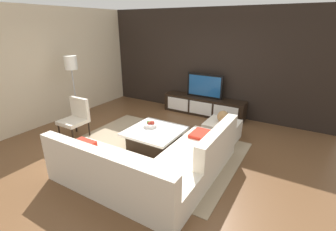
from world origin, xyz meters
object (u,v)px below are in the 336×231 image
at_px(coffee_table, 155,138).
at_px(ottoman, 222,131).
at_px(accent_chair_near, 76,116).
at_px(floor_lamp, 71,68).
at_px(decorative_ball, 223,117).
at_px(fruit_bowl, 150,124).
at_px(television, 205,86).
at_px(media_console, 204,106).
at_px(sectional_couch, 154,165).

xyz_separation_m(coffee_table, ottoman, (1.06, 1.07, -0.00)).
height_order(accent_chair_near, floor_lamp, floor_lamp).
relative_size(accent_chair_near, decorative_ball, 3.41).
xyz_separation_m(ottoman, fruit_bowl, (-1.24, -0.97, 0.23)).
height_order(television, decorative_ball, television).
distance_m(accent_chair_near, ottoman, 3.24).
relative_size(media_console, sectional_couch, 0.95).
height_order(media_console, television, television).
xyz_separation_m(sectional_couch, accent_chair_near, (-2.41, 0.51, 0.21)).
relative_size(floor_lamp, decorative_ball, 6.61).
distance_m(floor_lamp, ottoman, 3.83).
distance_m(floor_lamp, decorative_ball, 3.74).
height_order(media_console, sectional_couch, sectional_couch).
bearing_deg(media_console, decorative_ball, -52.06).
bearing_deg(ottoman, decorative_ball, 0.00).
bearing_deg(television, accent_chair_near, -124.59).
xyz_separation_m(floor_lamp, fruit_bowl, (2.27, -0.01, -0.98)).
bearing_deg(floor_lamp, decorative_ball, 15.32).
relative_size(coffee_table, fruit_bowl, 3.76).
bearing_deg(media_console, television, 90.00).
distance_m(media_console, floor_lamp, 3.55).
bearing_deg(media_console, ottoman, -52.06).
bearing_deg(floor_lamp, ottoman, 15.32).
height_order(floor_lamp, fruit_bowl, floor_lamp).
bearing_deg(coffee_table, decorative_ball, 45.14).
bearing_deg(media_console, accent_chair_near, -124.60).
bearing_deg(sectional_couch, coffee_table, 122.95).
xyz_separation_m(floor_lamp, ottoman, (3.50, 0.96, -1.21)).
height_order(television, sectional_couch, television).
bearing_deg(coffee_table, accent_chair_near, -166.01).
relative_size(ottoman, decorative_ball, 2.74).
relative_size(coffee_table, decorative_ball, 4.12).
bearing_deg(television, sectional_couch, -80.95).
bearing_deg(accent_chair_near, ottoman, 23.00).
height_order(sectional_couch, coffee_table, sectional_couch).
distance_m(media_console, television, 0.57).
distance_m(coffee_table, floor_lamp, 2.73).
xyz_separation_m(sectional_couch, ottoman, (0.44, 2.02, -0.08)).
bearing_deg(sectional_couch, ottoman, 77.65).
bearing_deg(decorative_ball, floor_lamp, -164.68).
height_order(media_console, accent_chair_near, accent_chair_near).
relative_size(media_console, ottoman, 3.26).
xyz_separation_m(sectional_couch, fruit_bowl, (-0.79, 1.05, 0.15)).
distance_m(coffee_table, accent_chair_near, 1.87).
bearing_deg(coffee_table, ottoman, 45.14).
bearing_deg(fruit_bowl, ottoman, 38.00).
bearing_deg(floor_lamp, sectional_couch, -19.08).
bearing_deg(sectional_couch, accent_chair_near, 168.12).
xyz_separation_m(sectional_couch, floor_lamp, (-3.06, 1.06, 1.13)).
xyz_separation_m(television, fruit_bowl, (-0.28, -2.20, -0.39)).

